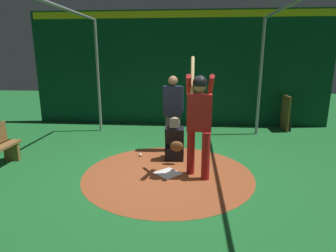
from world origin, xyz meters
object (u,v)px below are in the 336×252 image
Objects in this scene: home_plate at (168,173)px; batter at (199,116)px; bat_rack at (284,112)px; catcher at (175,143)px; baseball_0 at (140,155)px; umpire at (173,109)px.

batter reaches higher than home_plate.
batter is at bearing -34.57° from bat_rack.
baseball_0 is at bearing -98.44° from catcher.
baseball_0 is (-0.12, -0.78, -0.33)m from catcher.
umpire is at bearing -159.03° from batter.
batter is at bearing 29.79° from catcher.
umpire is (-1.45, -0.01, 0.99)m from home_plate.
baseball_0 reaches higher than home_plate.
bat_rack reaches higher than baseball_0.
batter is 1.60m from umpire.
umpire reaches higher than home_plate.
batter is at bearing 85.57° from home_plate.
batter is at bearing 52.78° from baseball_0.
home_plate is 5.68× the size of baseball_0.
batter reaches higher than catcher.
batter reaches higher than umpire.
catcher is at bearing 81.56° from baseball_0.
batter is 29.76× the size of baseball_0.
bat_rack is (-3.93, 3.30, 0.48)m from home_plate.
umpire reaches higher than baseball_0.
bat_rack is 15.95× the size of baseball_0.
umpire is 1.50× the size of bat_rack.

